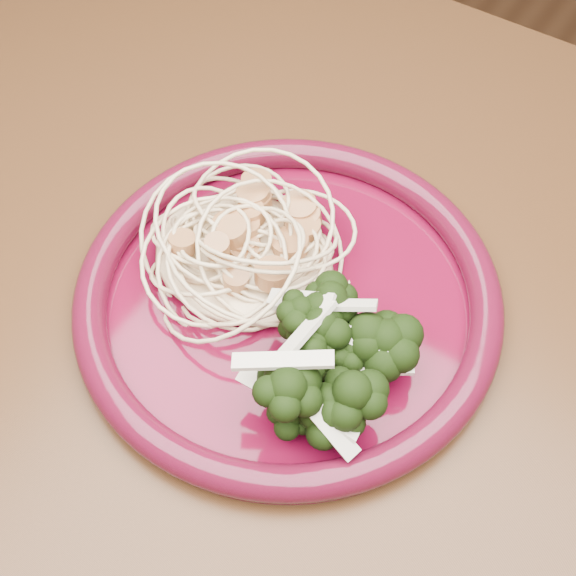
# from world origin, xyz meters

# --- Properties ---
(dining_table) EXTENTS (1.20, 0.80, 0.75)m
(dining_table) POSITION_xyz_m (0.00, 0.00, 0.65)
(dining_table) COLOR #472814
(dining_table) RESTS_ON ground
(dinner_plate) EXTENTS (0.33, 0.33, 0.02)m
(dinner_plate) POSITION_xyz_m (-0.09, 0.04, 0.76)
(dinner_plate) COLOR #50061C
(dinner_plate) RESTS_ON dining_table
(spaghetti_pile) EXTENTS (0.15, 0.14, 0.03)m
(spaghetti_pile) POSITION_xyz_m (-0.14, 0.06, 0.77)
(spaghetti_pile) COLOR beige
(spaghetti_pile) RESTS_ON dinner_plate
(scallop_cluster) EXTENTS (0.14, 0.14, 0.04)m
(scallop_cluster) POSITION_xyz_m (-0.14, 0.06, 0.80)
(scallop_cluster) COLOR #B47B4A
(scallop_cluster) RESTS_ON spaghetti_pile
(broccoli_pile) EXTENTS (0.11, 0.15, 0.05)m
(broccoli_pile) POSITION_xyz_m (-0.04, 0.03, 0.78)
(broccoli_pile) COLOR black
(broccoli_pile) RESTS_ON dinner_plate
(onion_garnish) EXTENTS (0.08, 0.10, 0.05)m
(onion_garnish) POSITION_xyz_m (-0.04, 0.03, 0.81)
(onion_garnish) COLOR beige
(onion_garnish) RESTS_ON broccoli_pile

